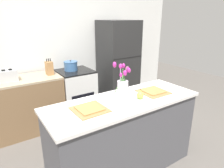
{
  "coord_description": "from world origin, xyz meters",
  "views": [
    {
      "loc": [
        -1.26,
        -1.64,
        1.83
      ],
      "look_at": [
        0.0,
        0.25,
        1.06
      ],
      "focal_mm": 32.0,
      "sensor_mm": 36.0,
      "label": 1
    }
  ],
  "objects": [
    {
      "name": "plate_setting_right",
      "position": [
        0.44,
        -0.01,
        0.95
      ],
      "size": [
        0.33,
        0.33,
        0.02
      ],
      "color": "olive",
      "rests_on": "kitchen_island"
    },
    {
      "name": "back_counter",
      "position": [
        -1.06,
        1.6,
        0.45
      ],
      "size": [
        1.68,
        0.6,
        0.91
      ],
      "color": "brown",
      "rests_on": "ground_plane"
    },
    {
      "name": "stove_range",
      "position": [
        0.1,
        1.6,
        0.45
      ],
      "size": [
        0.6,
        0.61,
        0.91
      ],
      "color": "silver",
      "rests_on": "ground_plane"
    },
    {
      "name": "toaster",
      "position": [
        -0.97,
        1.59,
        0.99
      ],
      "size": [
        0.28,
        0.18,
        0.17
      ],
      "color": "#B7BABC",
      "rests_on": "back_counter"
    },
    {
      "name": "flower_vase",
      "position": [
        0.02,
        0.06,
        1.08
      ],
      "size": [
        0.18,
        0.13,
        0.43
      ],
      "color": "silver",
      "rests_on": "kitchen_island"
    },
    {
      "name": "cooking_pot",
      "position": [
        0.05,
        1.65,
        0.99
      ],
      "size": [
        0.24,
        0.24,
        0.19
      ],
      "color": "#386093",
      "rests_on": "stove_range"
    },
    {
      "name": "ground_plane",
      "position": [
        0.0,
        0.0,
        0.0
      ],
      "size": [
        10.0,
        10.0,
        0.0
      ],
      "primitive_type": "plane",
      "color": "#59544F"
    },
    {
      "name": "refrigerator",
      "position": [
        1.05,
        1.6,
        0.88
      ],
      "size": [
        0.68,
        0.67,
        1.76
      ],
      "color": "black",
      "rests_on": "ground_plane"
    },
    {
      "name": "back_wall",
      "position": [
        0.0,
        2.0,
        1.35
      ],
      "size": [
        5.2,
        0.08,
        2.7
      ],
      "color": "silver",
      "rests_on": "ground_plane"
    },
    {
      "name": "knife_block",
      "position": [
        -0.35,
        1.59,
        1.02
      ],
      "size": [
        0.1,
        0.14,
        0.27
      ],
      "color": "#A37547",
      "rests_on": "back_counter"
    },
    {
      "name": "kitchen_island",
      "position": [
        0.0,
        0.0,
        0.47
      ],
      "size": [
        1.8,
        0.66,
        0.94
      ],
      "color": "#4C4C51",
      "rests_on": "ground_plane"
    },
    {
      "name": "pear_figurine",
      "position": [
        0.17,
        -0.07,
        0.99
      ],
      "size": [
        0.08,
        0.08,
        0.13
      ],
      "color": "#9EBC47",
      "rests_on": "kitchen_island"
    },
    {
      "name": "plate_setting_left",
      "position": [
        -0.44,
        -0.01,
        0.95
      ],
      "size": [
        0.33,
        0.33,
        0.02
      ],
      "color": "olive",
      "rests_on": "kitchen_island"
    }
  ]
}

